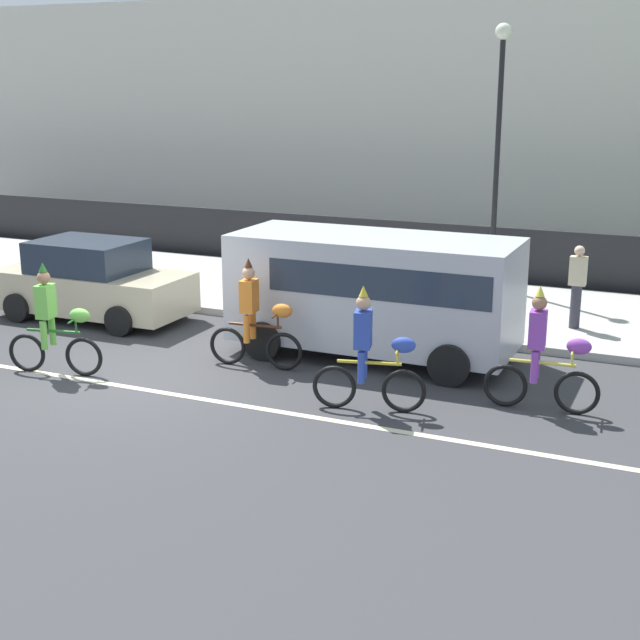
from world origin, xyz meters
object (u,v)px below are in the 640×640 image
at_px(parked_car_beige, 92,282).
at_px(pedestrian_onlooker, 577,285).
at_px(parade_cyclist_lime, 54,326).
at_px(parked_van_silver, 378,287).
at_px(parade_cyclist_cobalt, 370,357).
at_px(parade_cyclist_purple, 544,357).
at_px(parade_cyclist_orange, 256,320).
at_px(street_lamp_post, 499,118).

xyz_separation_m(parked_car_beige, pedestrian_onlooker, (9.35, 2.77, 0.23)).
height_order(parade_cyclist_lime, pedestrian_onlooker, parade_cyclist_lime).
bearing_deg(parked_van_silver, parade_cyclist_cobalt, -71.75).
distance_m(parade_cyclist_cobalt, parade_cyclist_purple, 2.58).
height_order(parade_cyclist_orange, pedestrian_onlooker, parade_cyclist_orange).
xyz_separation_m(parked_van_silver, street_lamp_post, (0.69, 5.73, 2.71)).
bearing_deg(parade_cyclist_cobalt, parked_van_silver, 108.25).
height_order(parade_cyclist_cobalt, parked_car_beige, parade_cyclist_cobalt).
xyz_separation_m(parked_car_beige, street_lamp_post, (7.02, 5.63, 3.21)).
bearing_deg(parade_cyclist_lime, parade_cyclist_purple, 11.53).
distance_m(parade_cyclist_cobalt, parked_van_silver, 2.74).
relative_size(parade_cyclist_lime, parade_cyclist_orange, 1.00).
xyz_separation_m(parade_cyclist_purple, pedestrian_onlooker, (-0.19, 4.40, 0.17)).
xyz_separation_m(parade_cyclist_lime, parked_van_silver, (4.60, 3.12, 0.44)).
bearing_deg(parked_car_beige, pedestrian_onlooker, 16.52).
relative_size(parked_car_beige, pedestrian_onlooker, 2.53).
height_order(parade_cyclist_orange, parade_cyclist_purple, same).
distance_m(parade_cyclist_purple, pedestrian_onlooker, 4.41).
bearing_deg(parade_cyclist_orange, parked_van_silver, 40.25).
bearing_deg(pedestrian_onlooker, parade_cyclist_purple, -87.58).
xyz_separation_m(parade_cyclist_orange, parade_cyclist_purple, (4.89, -0.11, 0.00)).
bearing_deg(street_lamp_post, parade_cyclist_purple, -70.87).
relative_size(parade_cyclist_lime, pedestrian_onlooker, 1.19).
height_order(parked_car_beige, street_lamp_post, street_lamp_post).
bearing_deg(parade_cyclist_purple, parked_van_silver, 154.44).
distance_m(parade_cyclist_lime, parade_cyclist_purple, 7.96).
height_order(parked_car_beige, pedestrian_onlooker, pedestrian_onlooker).
bearing_deg(parade_cyclist_orange, parade_cyclist_purple, -1.24).
bearing_deg(pedestrian_onlooker, parade_cyclist_orange, -137.60).
distance_m(parked_van_silver, pedestrian_onlooker, 4.17).
bearing_deg(street_lamp_post, parade_cyclist_orange, -108.34).
bearing_deg(parked_van_silver, parked_car_beige, 179.14).
height_order(parade_cyclist_lime, parade_cyclist_cobalt, same).
height_order(parade_cyclist_lime, parked_car_beige, parade_cyclist_lime).
xyz_separation_m(parade_cyclist_orange, parked_van_silver, (1.69, 1.43, 0.44)).
bearing_deg(parade_cyclist_orange, parked_car_beige, 161.86).
bearing_deg(parked_car_beige, parade_cyclist_cobalt, -20.39).
xyz_separation_m(parade_cyclist_cobalt, street_lamp_post, (-0.16, 8.30, 3.15)).
distance_m(parade_cyclist_orange, parade_cyclist_purple, 4.89).
relative_size(parked_van_silver, parked_car_beige, 1.22).
xyz_separation_m(parade_cyclist_orange, street_lamp_post, (2.37, 7.15, 3.15)).
relative_size(parked_car_beige, street_lamp_post, 0.70).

